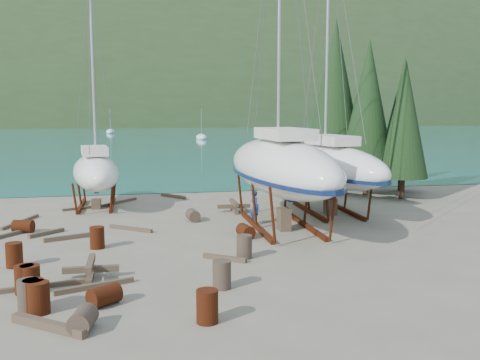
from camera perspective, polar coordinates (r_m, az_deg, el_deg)
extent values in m
plane|color=#6B6654|center=(21.17, -4.79, -7.63)|extent=(600.00, 600.00, 0.00)
plane|color=teal|center=(335.38, -10.75, 6.40)|extent=(700.00, 700.00, 0.00)
ellipsoid|color=#26381C|center=(340.38, -10.75, 6.42)|extent=(800.00, 360.00, 110.00)
cube|color=beige|center=(211.11, -15.99, 6.24)|extent=(6.00, 5.00, 4.00)
cube|color=#A54C2D|center=(211.08, -16.02, 7.00)|extent=(6.60, 5.60, 1.60)
cube|color=beige|center=(212.81, -2.37, 6.52)|extent=(6.00, 5.00, 4.00)
cube|color=#A54C2D|center=(212.78, -2.37, 7.28)|extent=(6.60, 5.60, 1.60)
cylinder|color=black|center=(35.82, 13.26, -0.28)|extent=(0.36, 0.36, 1.60)
cone|color=black|center=(35.51, 13.50, 7.74)|extent=(3.60, 3.60, 8.40)
cylinder|color=black|center=(34.71, 16.86, -0.84)|extent=(0.36, 0.36, 1.36)
cone|color=black|center=(34.38, 17.13, 6.18)|extent=(3.06, 3.06, 7.14)
cylinder|color=black|center=(37.06, 9.88, 0.25)|extent=(0.36, 0.36, 1.84)
cone|color=black|center=(36.79, 10.08, 9.17)|extent=(4.14, 4.14, 9.66)
cylinder|color=black|center=(38.03, 16.76, -0.08)|extent=(0.36, 0.36, 1.44)
cone|color=black|center=(37.73, 17.02, 6.71)|extent=(3.24, 3.24, 7.56)
ellipsoid|color=white|center=(101.20, -4.14, 4.55)|extent=(2.00, 5.00, 1.40)
cylinder|color=silver|center=(101.09, -4.15, 6.16)|extent=(0.08, 0.08, 5.00)
ellipsoid|color=white|center=(130.56, -13.65, 5.01)|extent=(2.00, 5.00, 1.40)
cylinder|color=silver|center=(130.48, -13.69, 6.26)|extent=(0.08, 0.08, 5.00)
ellipsoid|color=white|center=(24.95, 4.40, 1.36)|extent=(4.32, 11.69, 2.67)
cube|color=#0D1B44|center=(24.51, 4.73, -0.84)|extent=(0.43, 2.07, 1.00)
cube|color=silver|center=(24.28, 4.79, 4.94)|extent=(2.13, 3.58, 0.50)
cube|color=#58290F|center=(25.11, 1.75, -4.96)|extent=(0.18, 6.29, 0.20)
cube|color=#58290F|center=(25.72, 6.85, -4.72)|extent=(0.18, 6.29, 0.20)
cube|color=brown|center=(24.77, 4.70, -4.19)|extent=(0.50, 0.80, 1.03)
ellipsoid|color=white|center=(29.04, 9.35, 1.47)|extent=(4.91, 10.29, 2.34)
cube|color=#0D1B44|center=(28.66, 9.66, -0.06)|extent=(0.62, 1.80, 1.00)
cube|color=silver|center=(28.46, 9.76, 4.22)|extent=(2.18, 3.24, 0.50)
cylinder|color=silver|center=(29.65, 9.31, 15.58)|extent=(0.14, 0.14, 11.89)
cube|color=#58290F|center=(29.06, 7.38, -3.31)|extent=(0.18, 5.45, 0.20)
cube|color=#58290F|center=(29.75, 11.07, -3.14)|extent=(0.18, 5.45, 0.20)
cube|color=brown|center=(28.87, 9.60, -2.77)|extent=(0.50, 0.80, 0.85)
ellipsoid|color=white|center=(31.37, -15.14, 0.81)|extent=(3.47, 8.06, 2.01)
cube|color=#0D1B44|center=(31.05, -15.15, -0.29)|extent=(0.43, 1.43, 1.00)
cube|color=silver|center=(30.86, -15.27, 3.03)|extent=(1.65, 2.50, 0.50)
cylinder|color=silver|center=(31.64, -15.45, 11.35)|extent=(0.14, 0.14, 9.36)
cube|color=#58290F|center=(31.71, -16.57, -2.66)|extent=(0.18, 4.29, 0.20)
cube|color=#58290F|center=(31.59, -13.47, -2.59)|extent=(0.18, 4.29, 0.20)
cube|color=brown|center=(31.23, -15.08, -2.48)|extent=(0.50, 0.80, 0.50)
imported|color=navy|center=(25.90, 1.59, -2.94)|extent=(0.53, 0.68, 1.65)
cylinder|color=#58290F|center=(17.61, -21.99, -9.81)|extent=(0.58, 0.58, 0.88)
cylinder|color=#2D2823|center=(14.39, -16.41, -14.10)|extent=(0.74, 0.98, 0.58)
cylinder|color=#58290F|center=(26.15, -22.12, -4.59)|extent=(1.00, 0.79, 0.58)
cylinder|color=#58290F|center=(15.85, -20.65, -11.67)|extent=(0.58, 0.58, 0.88)
cylinder|color=#2D2823|center=(20.10, 0.46, -7.13)|extent=(0.58, 0.58, 0.88)
cylinder|color=#58290F|center=(23.27, 0.61, -5.48)|extent=(0.74, 0.98, 0.58)
cylinder|color=#58290F|center=(14.30, -3.51, -13.30)|extent=(0.58, 0.58, 0.88)
cylinder|color=#58290F|center=(20.59, -22.94, -7.37)|extent=(0.58, 0.58, 0.88)
cylinder|color=#58290F|center=(17.53, -21.46, -9.86)|extent=(0.58, 0.58, 0.88)
cylinder|color=#2D2823|center=(26.82, -5.04, -3.77)|extent=(0.70, 0.95, 0.58)
cylinder|color=#58290F|center=(15.96, -14.26, -11.85)|extent=(1.05, 1.00, 0.58)
cylinder|color=#58290F|center=(16.09, -21.15, -11.40)|extent=(0.58, 0.58, 0.88)
cylinder|color=#58290F|center=(22.24, -14.99, -5.95)|extent=(0.58, 0.58, 0.88)
cylinder|color=#2D2823|center=(16.17, -21.65, -11.34)|extent=(0.58, 0.58, 0.88)
cylinder|color=#2D2823|center=(16.83, -1.95, -10.05)|extent=(0.58, 0.58, 0.88)
cube|color=brown|center=(31.21, -16.15, -2.86)|extent=(2.42, 1.20, 0.14)
cube|color=brown|center=(18.00, -20.30, -10.57)|extent=(2.74, 0.76, 0.15)
cube|color=brown|center=(25.34, -19.93, -5.33)|extent=(1.40, 1.32, 0.17)
cube|color=brown|center=(17.50, -15.21, -10.85)|extent=(2.39, 1.05, 0.16)
cube|color=brown|center=(34.07, -7.13, -1.72)|extent=(1.49, 1.78, 0.19)
cube|color=brown|center=(19.92, -1.67, -8.32)|extent=(1.51, 1.15, 0.17)
cube|color=brown|center=(24.15, -17.90, -5.85)|extent=(1.93, 0.94, 0.19)
cube|color=brown|center=(32.65, -12.57, -2.28)|extent=(1.84, 2.17, 0.15)
cube|color=brown|center=(25.22, -11.59, -5.10)|extent=(1.97, 1.56, 0.16)
cube|color=brown|center=(28.34, -22.37, -4.15)|extent=(1.20, 3.17, 0.15)
cube|color=brown|center=(14.78, -19.74, -14.38)|extent=(2.05, 1.67, 0.23)
cube|color=brown|center=(25.39, -24.11, -5.53)|extent=(1.68, 2.10, 0.16)
cube|color=brown|center=(18.57, -15.62, -9.74)|extent=(0.20, 1.80, 0.20)
cube|color=brown|center=(18.51, -15.65, -9.15)|extent=(1.80, 0.20, 0.20)
cube|color=brown|center=(18.46, -15.67, -8.55)|extent=(0.20, 1.80, 0.20)
cube|color=brown|center=(29.19, -0.66, -3.20)|extent=(0.20, 1.80, 0.20)
cube|color=brown|center=(29.15, -0.66, -2.82)|extent=(1.80, 0.20, 0.20)
cube|color=brown|center=(29.12, -0.66, -2.43)|extent=(0.20, 1.80, 0.20)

